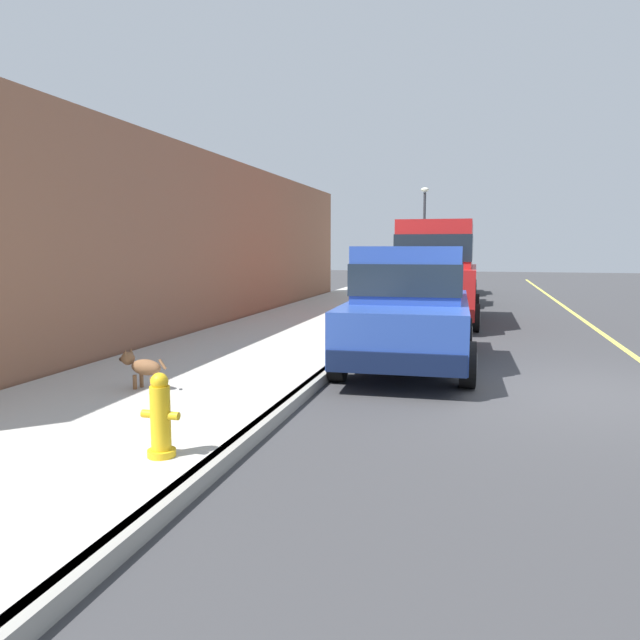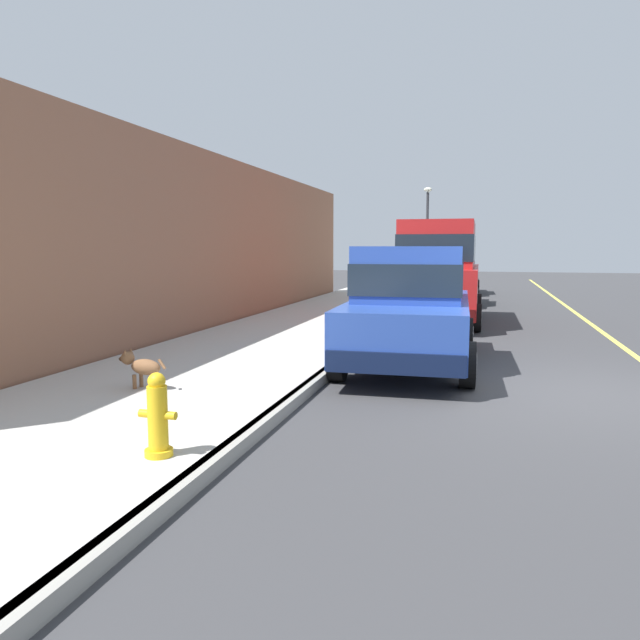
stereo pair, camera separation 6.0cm
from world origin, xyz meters
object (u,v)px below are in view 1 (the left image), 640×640
at_px(fire_hydrant, 161,418).
at_px(dog_brown, 142,366).
at_px(street_lamp, 424,225).
at_px(car_black_hatchback, 444,275).
at_px(car_red_van, 437,268).
at_px(car_blue_sedan, 410,305).
at_px(car_silver_hatchback, 452,270).

bearing_deg(fire_hydrant, dog_brown, 124.70).
relative_size(fire_hydrant, street_lamp, 0.16).
distance_m(fire_hydrant, street_lamp, 23.34).
bearing_deg(car_black_hatchback, car_red_van, -88.86).
bearing_deg(dog_brown, car_black_hatchback, 78.09).
xyz_separation_m(car_black_hatchback, street_lamp, (-1.34, 7.23, 1.93)).
distance_m(car_black_hatchback, dog_brown, 14.16).
height_order(car_black_hatchback, dog_brown, car_black_hatchback).
height_order(car_black_hatchback, fire_hydrant, car_black_hatchback).
distance_m(car_blue_sedan, fire_hydrant, 5.42).
relative_size(car_silver_hatchback, street_lamp, 0.87).
relative_size(car_blue_sedan, car_silver_hatchback, 1.21).
bearing_deg(car_blue_sedan, car_red_van, 89.66).
height_order(car_red_van, street_lamp, street_lamp).
distance_m(car_red_van, dog_brown, 9.35).
xyz_separation_m(dog_brown, street_lamp, (1.58, 21.07, 2.48)).
bearing_deg(car_black_hatchback, fire_hydrant, -95.15).
distance_m(car_silver_hatchback, dog_brown, 19.03).
relative_size(dog_brown, street_lamp, 0.17).
bearing_deg(car_silver_hatchback, car_black_hatchback, -90.36).
height_order(car_blue_sedan, car_black_hatchback, car_blue_sedan).
bearing_deg(car_silver_hatchback, fire_hydrant, -94.02).
bearing_deg(car_red_van, car_black_hatchback, 91.14).
distance_m(car_black_hatchback, fire_hydrant, 16.06).
bearing_deg(street_lamp, car_red_van, -83.30).
xyz_separation_m(car_red_van, dog_brown, (-3.02, -8.79, -0.97)).
relative_size(car_blue_sedan, dog_brown, 6.20).
relative_size(car_blue_sedan, street_lamp, 1.05).
bearing_deg(car_blue_sedan, fire_hydrant, -106.22).
bearing_deg(street_lamp, dog_brown, -94.29).
distance_m(car_red_van, car_black_hatchback, 5.07).
height_order(car_red_van, car_black_hatchback, car_red_van).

